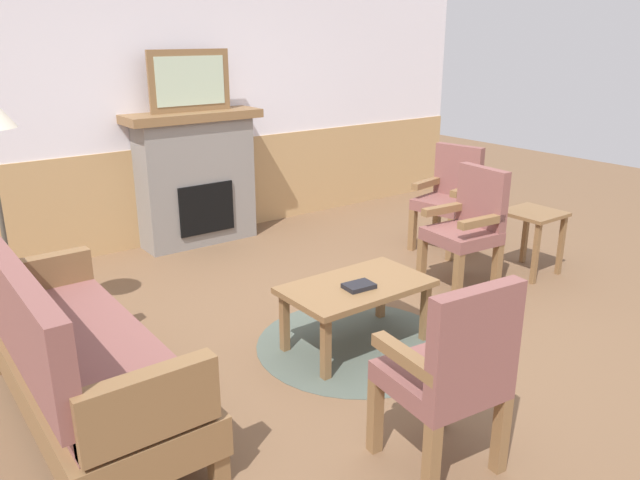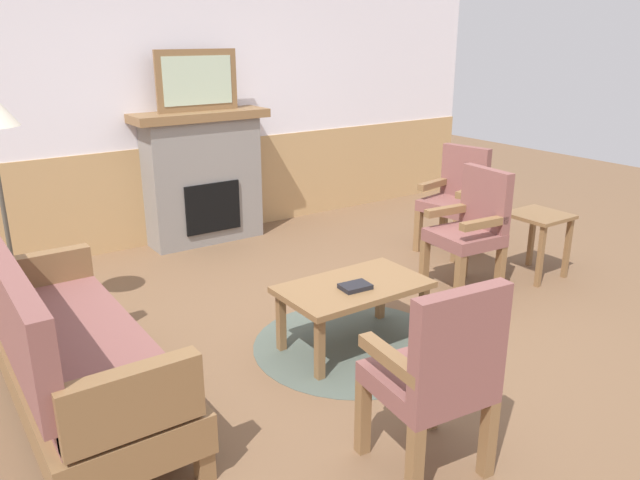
{
  "view_description": "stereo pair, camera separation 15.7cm",
  "coord_description": "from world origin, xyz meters",
  "px_view_note": "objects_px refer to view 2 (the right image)",
  "views": [
    {
      "loc": [
        -2.56,
        -3.07,
        1.98
      ],
      "look_at": [
        0.0,
        0.35,
        0.55
      ],
      "focal_mm": 34.86,
      "sensor_mm": 36.0,
      "label": 1
    },
    {
      "loc": [
        -2.44,
        -3.16,
        1.98
      ],
      "look_at": [
        0.0,
        0.35,
        0.55
      ],
      "focal_mm": 34.86,
      "sensor_mm": 36.0,
      "label": 2
    }
  ],
  "objects_px": {
    "armchair_by_window_left": "(456,195)",
    "armchair_front_left": "(438,371)",
    "framed_picture": "(197,80)",
    "fireplace": "(203,176)",
    "armchair_near_fireplace": "(472,225)",
    "couch": "(71,352)",
    "book_on_table": "(355,286)",
    "side_table": "(538,227)",
    "coffee_table": "(353,292)"
  },
  "relations": [
    {
      "from": "armchair_front_left",
      "to": "armchair_near_fireplace",
      "type": "bearing_deg",
      "value": 38.52
    },
    {
      "from": "armchair_by_window_left",
      "to": "book_on_table",
      "type": "bearing_deg",
      "value": -152.41
    },
    {
      "from": "couch",
      "to": "side_table",
      "type": "bearing_deg",
      "value": -1.27
    },
    {
      "from": "armchair_near_fireplace",
      "to": "armchair_by_window_left",
      "type": "bearing_deg",
      "value": 50.56
    },
    {
      "from": "book_on_table",
      "to": "armchair_front_left",
      "type": "distance_m",
      "value": 1.22
    },
    {
      "from": "book_on_table",
      "to": "side_table",
      "type": "bearing_deg",
      "value": 4.95
    },
    {
      "from": "coffee_table",
      "to": "armchair_by_window_left",
      "type": "xyz_separation_m",
      "value": [
        1.98,
        0.99,
        0.15
      ]
    },
    {
      "from": "couch",
      "to": "book_on_table",
      "type": "height_order",
      "value": "couch"
    },
    {
      "from": "fireplace",
      "to": "armchair_near_fireplace",
      "type": "bearing_deg",
      "value": -62.66
    },
    {
      "from": "book_on_table",
      "to": "side_table",
      "type": "xyz_separation_m",
      "value": [
        2.08,
        0.18,
        -0.02
      ]
    },
    {
      "from": "fireplace",
      "to": "armchair_front_left",
      "type": "distance_m",
      "value": 3.85
    },
    {
      "from": "coffee_table",
      "to": "armchair_front_left",
      "type": "distance_m",
      "value": 1.3
    },
    {
      "from": "fireplace",
      "to": "framed_picture",
      "type": "distance_m",
      "value": 0.91
    },
    {
      "from": "armchair_near_fireplace",
      "to": "armchair_by_window_left",
      "type": "relative_size",
      "value": 1.0
    },
    {
      "from": "coffee_table",
      "to": "armchair_front_left",
      "type": "xyz_separation_m",
      "value": [
        -0.46,
        -1.21,
        0.15
      ]
    },
    {
      "from": "book_on_table",
      "to": "coffee_table",
      "type": "bearing_deg",
      "value": 59.87
    },
    {
      "from": "armchair_by_window_left",
      "to": "side_table",
      "type": "height_order",
      "value": "armchair_by_window_left"
    },
    {
      "from": "fireplace",
      "to": "couch",
      "type": "xyz_separation_m",
      "value": [
        -1.86,
        -2.39,
        -0.26
      ]
    },
    {
      "from": "fireplace",
      "to": "coffee_table",
      "type": "relative_size",
      "value": 1.35
    },
    {
      "from": "couch",
      "to": "armchair_near_fireplace",
      "type": "xyz_separation_m",
      "value": [
        3.08,
        0.04,
        0.14
      ]
    },
    {
      "from": "framed_picture",
      "to": "fireplace",
      "type": "bearing_deg",
      "value": -90.0
    },
    {
      "from": "coffee_table",
      "to": "armchair_by_window_left",
      "type": "height_order",
      "value": "armchair_by_window_left"
    },
    {
      "from": "couch",
      "to": "armchair_front_left",
      "type": "xyz_separation_m",
      "value": [
        1.26,
        -1.41,
        0.14
      ]
    },
    {
      "from": "armchair_front_left",
      "to": "side_table",
      "type": "relative_size",
      "value": 1.78
    },
    {
      "from": "couch",
      "to": "side_table",
      "type": "height_order",
      "value": "couch"
    },
    {
      "from": "coffee_table",
      "to": "side_table",
      "type": "height_order",
      "value": "side_table"
    },
    {
      "from": "fireplace",
      "to": "armchair_near_fireplace",
      "type": "distance_m",
      "value": 2.65
    },
    {
      "from": "armchair_near_fireplace",
      "to": "armchair_by_window_left",
      "type": "xyz_separation_m",
      "value": [
        0.61,
        0.75,
        0.0
      ]
    },
    {
      "from": "framed_picture",
      "to": "armchair_by_window_left",
      "type": "xyz_separation_m",
      "value": [
        1.83,
        -1.6,
        -1.02
      ]
    },
    {
      "from": "framed_picture",
      "to": "side_table",
      "type": "bearing_deg",
      "value": -52.5
    },
    {
      "from": "armchair_by_window_left",
      "to": "armchair_front_left",
      "type": "bearing_deg",
      "value": -137.95
    },
    {
      "from": "coffee_table",
      "to": "book_on_table",
      "type": "relative_size",
      "value": 5.09
    },
    {
      "from": "coffee_table",
      "to": "side_table",
      "type": "bearing_deg",
      "value": 3.24
    },
    {
      "from": "fireplace",
      "to": "coffee_table",
      "type": "bearing_deg",
      "value": -93.22
    },
    {
      "from": "framed_picture",
      "to": "armchair_by_window_left",
      "type": "distance_m",
      "value": 2.64
    },
    {
      "from": "book_on_table",
      "to": "armchair_by_window_left",
      "type": "distance_m",
      "value": 2.27
    },
    {
      "from": "armchair_by_window_left",
      "to": "armchair_front_left",
      "type": "relative_size",
      "value": 1.0
    },
    {
      "from": "coffee_table",
      "to": "armchair_by_window_left",
      "type": "bearing_deg",
      "value": 26.55
    },
    {
      "from": "coffee_table",
      "to": "armchair_near_fireplace",
      "type": "distance_m",
      "value": 1.39
    },
    {
      "from": "armchair_near_fireplace",
      "to": "side_table",
      "type": "relative_size",
      "value": 1.78
    },
    {
      "from": "coffee_table",
      "to": "armchair_near_fireplace",
      "type": "relative_size",
      "value": 0.98
    },
    {
      "from": "fireplace",
      "to": "armchair_by_window_left",
      "type": "bearing_deg",
      "value": -41.21
    },
    {
      "from": "armchair_near_fireplace",
      "to": "side_table",
      "type": "distance_m",
      "value": 0.7
    },
    {
      "from": "couch",
      "to": "armchair_by_window_left",
      "type": "relative_size",
      "value": 1.84
    },
    {
      "from": "framed_picture",
      "to": "armchair_front_left",
      "type": "height_order",
      "value": "framed_picture"
    },
    {
      "from": "book_on_table",
      "to": "side_table",
      "type": "relative_size",
      "value": 0.34
    },
    {
      "from": "side_table",
      "to": "book_on_table",
      "type": "bearing_deg",
      "value": -175.05
    },
    {
      "from": "couch",
      "to": "side_table",
      "type": "distance_m",
      "value": 3.76
    },
    {
      "from": "framed_picture",
      "to": "armchair_front_left",
      "type": "xyz_separation_m",
      "value": [
        -0.6,
        -3.8,
        -1.02
      ]
    },
    {
      "from": "armchair_front_left",
      "to": "fireplace",
      "type": "bearing_deg",
      "value": 80.96
    }
  ]
}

